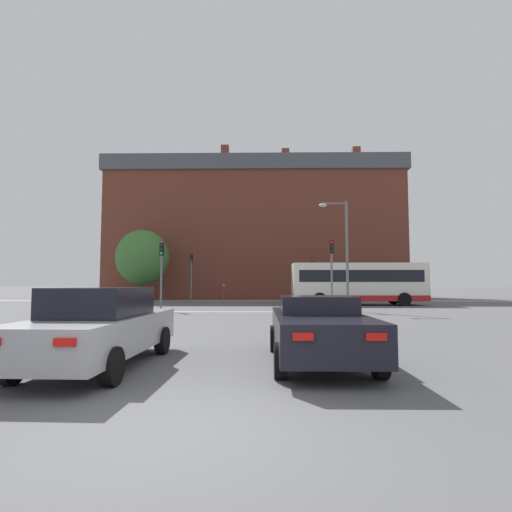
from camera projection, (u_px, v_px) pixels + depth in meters
name	position (u px, v px, depth m)	size (l,w,h in m)	color
ground_plane	(174.00, 430.00, 4.57)	(400.00, 400.00, 0.00)	#545456
stop_line_strip	(245.00, 312.00, 23.60)	(8.76, 0.30, 0.01)	silver
far_pavement	(252.00, 301.00, 38.40)	(69.74, 2.50, 0.01)	gray
brick_civic_building	(255.00, 232.00, 48.21)	(33.28, 12.54, 17.78)	brown
car_saloon_left	(100.00, 327.00, 8.08)	(2.04, 4.90, 1.59)	#9E9EA3
car_roadster_right	(318.00, 329.00, 8.47)	(1.98, 4.64, 1.40)	black
bus_crossing_lead	(358.00, 283.00, 31.03)	(10.17, 2.71, 3.24)	silver
traffic_light_near_right	(332.00, 263.00, 24.84)	(0.26, 0.31, 4.36)	slate
traffic_light_near_left	(161.00, 265.00, 25.15)	(0.26, 0.31, 4.24)	slate
traffic_light_far_left	(191.00, 270.00, 38.39)	(0.26, 0.31, 4.51)	slate
traffic_light_far_right	(312.00, 274.00, 37.54)	(0.26, 0.31, 3.80)	slate
street_lamp_junction	(342.00, 243.00, 24.47)	(1.78, 0.36, 6.76)	slate
pedestrian_waiting	(224.00, 291.00, 39.15)	(0.31, 0.44, 1.62)	brown
pedestrian_walking_east	(356.00, 292.00, 37.52)	(0.44, 0.43, 1.58)	black
tree_by_building	(143.00, 257.00, 38.57)	(5.05, 5.05, 6.86)	#4C3823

